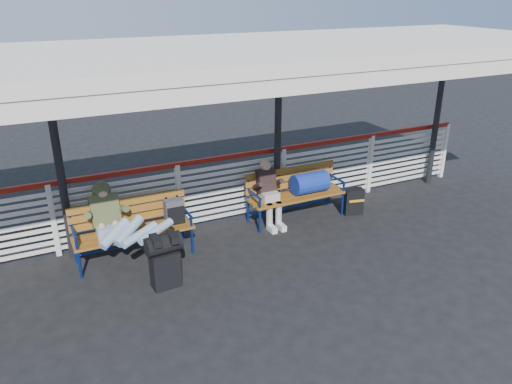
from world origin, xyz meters
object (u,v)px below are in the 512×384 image
luggage_stack (165,259)px  suitcase_side (353,201)px  bench_right (304,185)px  traveler_man (127,227)px  companion_person (269,193)px  bench_left (142,221)px

luggage_stack → suitcase_side: 3.92m
bench_right → traveler_man: bearing=-171.9°
luggage_stack → companion_person: size_ratio=0.71×
bench_right → bench_left: bearing=-177.8°
bench_left → bench_right: (2.96, 0.11, 0.04)m
bench_left → suitcase_side: bench_left is taller
luggage_stack → bench_left: bearing=88.1°
suitcase_side → bench_right: bearing=174.3°
bench_left → bench_right: bearing=2.2°
bench_left → companion_person: size_ratio=1.57×
bench_left → companion_person: companion_person is taller
bench_right → traveler_man: size_ratio=1.10×
luggage_stack → bench_right: bench_right is taller
bench_left → suitcase_side: bearing=-2.7°
luggage_stack → traveler_man: 0.81m
bench_left → bench_right: 2.96m
bench_right → companion_person: bearing=179.9°
luggage_stack → bench_right: bearing=16.9°
luggage_stack → bench_left: size_ratio=0.45×
luggage_stack → bench_right: (2.91, 1.15, 0.17)m
bench_left → suitcase_side: (3.87, -0.18, -0.33)m
traveler_man → suitcase_side: size_ratio=3.36×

